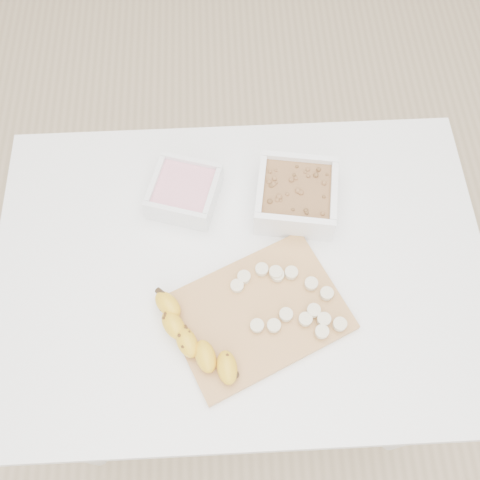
{
  "coord_description": "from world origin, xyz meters",
  "views": [
    {
      "loc": [
        -0.02,
        -0.42,
        1.74
      ],
      "look_at": [
        0.0,
        0.03,
        0.81
      ],
      "focal_mm": 40.0,
      "sensor_mm": 36.0,
      "label": 1
    }
  ],
  "objects_px": {
    "bowl_yogurt": "(185,191)",
    "banana": "(196,340)",
    "table": "(241,283)",
    "bowl_granola": "(296,196)",
    "cutting_board": "(258,314)"
  },
  "relations": [
    {
      "from": "bowl_yogurt",
      "to": "cutting_board",
      "type": "distance_m",
      "value": 0.3
    },
    {
      "from": "table",
      "to": "banana",
      "type": "relative_size",
      "value": 4.66
    },
    {
      "from": "bowl_granola",
      "to": "bowl_yogurt",
      "type": "bearing_deg",
      "value": 173.76
    },
    {
      "from": "bowl_yogurt",
      "to": "cutting_board",
      "type": "height_order",
      "value": "bowl_yogurt"
    },
    {
      "from": "bowl_yogurt",
      "to": "banana",
      "type": "bearing_deg",
      "value": -86.58
    },
    {
      "from": "cutting_board",
      "to": "bowl_granola",
      "type": "bearing_deg",
      "value": 68.63
    },
    {
      "from": "table",
      "to": "bowl_yogurt",
      "type": "height_order",
      "value": "bowl_yogurt"
    },
    {
      "from": "bowl_granola",
      "to": "banana",
      "type": "distance_m",
      "value": 0.36
    },
    {
      "from": "table",
      "to": "bowl_granola",
      "type": "relative_size",
      "value": 5.43
    },
    {
      "from": "table",
      "to": "bowl_yogurt",
      "type": "xyz_separation_m",
      "value": [
        -0.11,
        0.16,
        0.13
      ]
    },
    {
      "from": "cutting_board",
      "to": "banana",
      "type": "distance_m",
      "value": 0.13
    },
    {
      "from": "bowl_granola",
      "to": "cutting_board",
      "type": "height_order",
      "value": "bowl_granola"
    },
    {
      "from": "bowl_granola",
      "to": "cutting_board",
      "type": "bearing_deg",
      "value": -111.37
    },
    {
      "from": "banana",
      "to": "table",
      "type": "bearing_deg",
      "value": 30.46
    },
    {
      "from": "bowl_granola",
      "to": "banana",
      "type": "xyz_separation_m",
      "value": [
        -0.21,
        -0.29,
        -0.01
      ]
    }
  ]
}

